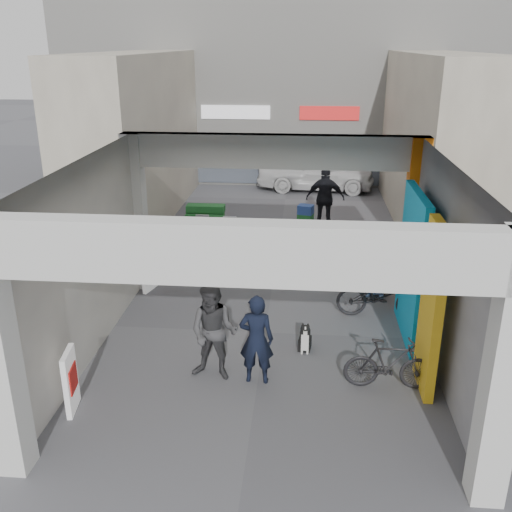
# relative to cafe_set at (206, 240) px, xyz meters

# --- Properties ---
(ground) EXTENTS (90.00, 90.00, 0.00)m
(ground) POSITION_rel_cafe_set_xyz_m (1.91, -4.46, -0.30)
(ground) COLOR #55555A
(ground) RESTS_ON ground
(arcade_canopy) EXTENTS (6.40, 6.45, 6.40)m
(arcade_canopy) POSITION_rel_cafe_set_xyz_m (2.45, -5.29, 2.00)
(arcade_canopy) COLOR silver
(arcade_canopy) RESTS_ON ground
(far_building) EXTENTS (18.00, 4.08, 8.00)m
(far_building) POSITION_rel_cafe_set_xyz_m (1.91, 9.53, 3.69)
(far_building) COLOR silver
(far_building) RESTS_ON ground
(plaza_bldg_left) EXTENTS (2.00, 9.00, 5.00)m
(plaza_bldg_left) POSITION_rel_cafe_set_xyz_m (-2.59, 3.04, 2.20)
(plaza_bldg_left) COLOR #BFB59E
(plaza_bldg_left) RESTS_ON ground
(plaza_bldg_right) EXTENTS (2.00, 9.00, 5.00)m
(plaza_bldg_right) POSITION_rel_cafe_set_xyz_m (6.41, 3.04, 2.20)
(plaza_bldg_right) COLOR #BFB59E
(plaza_bldg_right) RESTS_ON ground
(bollard_left) EXTENTS (0.09, 0.09, 0.84)m
(bollard_left) POSITION_rel_cafe_set_xyz_m (0.33, -2.13, 0.11)
(bollard_left) COLOR #93969B
(bollard_left) RESTS_ON ground
(bollard_center) EXTENTS (0.09, 0.09, 0.90)m
(bollard_center) POSITION_rel_cafe_set_xyz_m (1.88, -2.07, 0.14)
(bollard_center) COLOR #93969B
(bollard_center) RESTS_ON ground
(bollard_right) EXTENTS (0.09, 0.09, 0.97)m
(bollard_right) POSITION_rel_cafe_set_xyz_m (3.41, -2.16, 0.18)
(bollard_right) COLOR #93969B
(bollard_right) RESTS_ON ground
(advert_board_near) EXTENTS (0.17, 0.56, 1.00)m
(advert_board_near) POSITION_rel_cafe_set_xyz_m (-0.83, -7.17, 0.20)
(advert_board_near) COLOR white
(advert_board_near) RESTS_ON ground
(advert_board_far) EXTENTS (0.22, 0.55, 1.00)m
(advert_board_far) POSITION_rel_cafe_set_xyz_m (-0.83, -2.65, 0.20)
(advert_board_far) COLOR white
(advert_board_far) RESTS_ON ground
(cafe_set) EXTENTS (1.42, 1.15, 0.86)m
(cafe_set) POSITION_rel_cafe_set_xyz_m (0.00, 0.00, 0.00)
(cafe_set) COLOR #A7A7AC
(cafe_set) RESTS_ON ground
(produce_stand) EXTENTS (1.32, 0.71, 0.87)m
(produce_stand) POSITION_rel_cafe_set_xyz_m (-0.25, 1.29, 0.04)
(produce_stand) COLOR black
(produce_stand) RESTS_ON ground
(crate_stack) EXTENTS (0.53, 0.46, 0.56)m
(crate_stack) POSITION_rel_cafe_set_xyz_m (2.64, 2.80, -0.02)
(crate_stack) COLOR #195920
(crate_stack) RESTS_ON ground
(border_collie) EXTENTS (0.22, 0.43, 0.59)m
(border_collie) POSITION_rel_cafe_set_xyz_m (2.68, -5.10, -0.07)
(border_collie) COLOR black
(border_collie) RESTS_ON ground
(man_with_dog) EXTENTS (0.57, 0.38, 1.55)m
(man_with_dog) POSITION_rel_cafe_set_xyz_m (1.89, -6.14, 0.47)
(man_with_dog) COLOR black
(man_with_dog) RESTS_ON ground
(man_back_turned) EXTENTS (0.92, 0.77, 1.69)m
(man_back_turned) POSITION_rel_cafe_set_xyz_m (1.18, -6.09, 0.54)
(man_back_turned) COLOR #3B3B3D
(man_back_turned) RESTS_ON ground
(man_elderly) EXTENTS (0.83, 0.61, 1.55)m
(man_elderly) POSITION_rel_cafe_set_xyz_m (4.23, -2.47, 0.47)
(man_elderly) COLOR #5777AA
(man_elderly) RESTS_ON ground
(man_crates) EXTENTS (1.14, 0.51, 1.92)m
(man_crates) POSITION_rel_cafe_set_xyz_m (3.20, 2.16, 0.66)
(man_crates) COLOR black
(man_crates) RESTS_ON ground
(bicycle_front) EXTENTS (1.83, 0.69, 0.95)m
(bicycle_front) POSITION_rel_cafe_set_xyz_m (4.21, -3.57, 0.17)
(bicycle_front) COLOR black
(bicycle_front) RESTS_ON ground
(bicycle_rear) EXTENTS (1.47, 0.42, 0.88)m
(bicycle_rear) POSITION_rel_cafe_set_xyz_m (4.04, -6.16, 0.14)
(bicycle_rear) COLOR black
(bicycle_rear) RESTS_ON ground
(white_van) EXTENTS (4.42, 1.98, 1.48)m
(white_van) POSITION_rel_cafe_set_xyz_m (2.98, 7.04, 0.43)
(white_van) COLOR silver
(white_van) RESTS_ON ground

